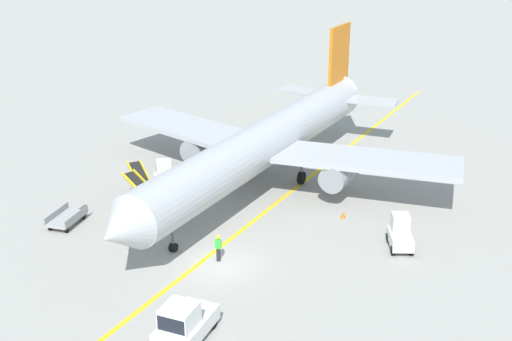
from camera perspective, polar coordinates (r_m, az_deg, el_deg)
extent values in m
plane|color=#9E9B93|center=(39.20, -3.13, -8.13)|extent=(300.00, 300.00, 0.00)
cube|color=yellow|center=(43.41, -0.98, -4.98)|extent=(25.63, 75.97, 0.01)
cylinder|color=#B2B5BA|center=(48.42, 0.66, 2.33)|extent=(12.63, 29.50, 3.30)
cone|color=#B2B5BA|center=(36.12, -11.76, -5.13)|extent=(3.83, 3.30, 3.23)
cone|color=#B2B5BA|center=(62.61, 7.90, 6.97)|extent=(3.86, 3.65, 3.14)
cube|color=#B2B5BA|center=(47.02, 9.58, 0.90)|extent=(13.41, 5.84, 0.36)
cylinder|color=gray|center=(47.03, 7.22, -0.27)|extent=(2.82, 3.64, 1.90)
cube|color=#B2B5BA|center=(53.51, -5.65, 3.66)|extent=(13.44, 10.38, 0.36)
cylinder|color=gray|center=(52.16, -4.74, 2.05)|extent=(2.82, 3.64, 1.90)
cube|color=orange|center=(59.62, 7.21, 9.87)|extent=(1.53, 3.88, 5.20)
cube|color=#B2B5BA|center=(59.07, 9.60, 5.99)|extent=(5.51, 3.11, 0.24)
cube|color=#B2B5BA|center=(61.24, 4.30, 6.78)|extent=(5.64, 4.29, 0.24)
cylinder|color=#4C4C51|center=(40.20, -7.23, -4.97)|extent=(0.20, 0.20, 3.12)
cylinder|color=black|center=(40.78, -7.15, -6.58)|extent=(0.51, 0.64, 0.56)
cylinder|color=#4C4C51|center=(49.83, 3.97, 0.52)|extent=(0.20, 0.20, 3.12)
cylinder|color=black|center=(50.22, 3.94, -0.63)|extent=(0.64, 1.02, 0.96)
cylinder|color=#4C4C51|center=(51.71, -0.44, 1.38)|extent=(0.20, 0.20, 3.12)
cylinder|color=black|center=(52.09, -0.43, 0.26)|extent=(0.64, 1.02, 0.96)
cube|color=black|center=(37.33, -9.82, -3.47)|extent=(2.98, 1.84, 0.60)
cube|color=silver|center=(32.88, -6.03, -13.22)|extent=(2.60, 3.91, 0.80)
cube|color=silver|center=(31.90, -6.64, -12.40)|extent=(1.82, 1.90, 1.10)
cube|color=black|center=(31.35, -7.33, -13.11)|extent=(1.41, 0.37, 0.77)
cylinder|color=black|center=(33.71, -3.72, -12.99)|extent=(0.34, 0.63, 0.60)
cylinder|color=black|center=(34.35, -6.20, -12.36)|extent=(0.34, 0.63, 0.60)
cube|color=silver|center=(41.57, 12.35, -5.79)|extent=(1.66, 2.57, 0.70)
cube|color=silver|center=(41.54, 12.35, -4.42)|extent=(1.20, 1.23, 1.10)
cube|color=black|center=(42.00, 12.23, -4.11)|extent=(0.98, 0.23, 0.77)
cylinder|color=black|center=(42.36, 11.38, -5.70)|extent=(0.31, 0.63, 0.60)
cylinder|color=black|center=(42.57, 12.85, -5.68)|extent=(0.31, 0.63, 0.60)
cylinder|color=black|center=(40.90, 11.75, -6.77)|extent=(0.31, 0.63, 0.60)
cylinder|color=black|center=(41.11, 13.27, -6.75)|extent=(0.31, 0.63, 0.60)
cube|color=silver|center=(49.94, -7.41, -0.68)|extent=(2.69, 2.01, 0.70)
cube|color=silver|center=(49.61, -7.95, 0.25)|extent=(1.36, 1.34, 1.10)
cube|color=black|center=(49.61, -8.54, 0.22)|extent=(0.39, 0.95, 0.77)
cylinder|color=black|center=(49.56, -8.35, -1.35)|extent=(0.64, 0.40, 0.60)
cylinder|color=black|center=(50.58, -8.36, -0.87)|extent=(0.64, 0.40, 0.60)
cylinder|color=black|center=(49.57, -6.41, -1.24)|extent=(0.64, 0.40, 0.60)
cylinder|color=black|center=(50.59, -6.46, -0.77)|extent=(0.64, 0.40, 0.60)
cube|color=silver|center=(45.00, -8.79, -3.41)|extent=(3.93, 3.49, 0.60)
cylinder|color=black|center=(45.85, -10.36, -3.43)|extent=(0.61, 0.54, 0.60)
cylinder|color=black|center=(46.45, -9.04, -3.00)|extent=(0.61, 0.54, 0.60)
cylinder|color=black|center=(43.80, -8.49, -4.55)|extent=(0.61, 0.54, 0.60)
cylinder|color=black|center=(44.43, -7.13, -4.07)|extent=(0.61, 0.54, 0.60)
cube|color=black|center=(45.07, -9.29, -2.06)|extent=(4.52, 3.74, 1.76)
cube|color=yellow|center=(44.81, -9.78, -2.07)|extent=(4.05, 3.10, 1.84)
cube|color=yellow|center=(45.25, -8.82, -1.77)|extent=(4.05, 3.10, 1.84)
cube|color=silver|center=(46.53, -9.35, -2.57)|extent=(3.47, 3.95, 0.60)
cylinder|color=black|center=(47.68, -10.53, -2.44)|extent=(0.53, 0.61, 0.60)
cylinder|color=black|center=(47.99, -9.07, -2.18)|extent=(0.53, 0.61, 0.60)
cylinder|color=black|center=(45.34, -9.60, -3.68)|extent=(0.53, 0.61, 0.60)
cylinder|color=black|center=(45.66, -8.07, -3.40)|extent=(0.53, 0.61, 0.60)
cube|color=black|center=(46.69, -9.64, -1.23)|extent=(3.69, 4.55, 1.76)
cube|color=yellow|center=(46.54, -10.18, -1.19)|extent=(3.05, 4.08, 1.84)
cube|color=yellow|center=(46.76, -9.12, -1.00)|extent=(3.05, 4.08, 1.84)
cube|color=#A5A5A8|center=(45.41, -16.01, -4.01)|extent=(1.79, 2.95, 0.16)
cube|color=#4C4C51|center=(46.82, -14.82, -3.12)|extent=(0.18, 0.90, 0.08)
cylinder|color=#4C4C51|center=(47.17, -14.54, -2.90)|extent=(0.12, 0.12, 0.05)
cube|color=gray|center=(45.70, -16.84, -3.60)|extent=(0.36, 2.79, 0.50)
cube|color=gray|center=(44.93, -15.23, -3.86)|extent=(0.36, 2.79, 0.50)
cylinder|color=black|center=(46.62, -15.92, -3.67)|extent=(0.16, 0.37, 0.36)
cylinder|color=black|center=(46.01, -14.66, -3.88)|extent=(0.16, 0.37, 0.36)
cylinder|color=black|center=(45.06, -17.32, -4.74)|extent=(0.16, 0.37, 0.36)
cylinder|color=black|center=(44.43, -16.03, -4.97)|extent=(0.16, 0.37, 0.36)
cylinder|color=#26262D|center=(39.42, -3.27, -7.24)|extent=(0.24, 0.24, 0.85)
cube|color=green|center=(39.09, -3.29, -6.34)|extent=(0.36, 0.22, 0.56)
sphere|color=#9E7051|center=(38.91, -3.30, -5.83)|extent=(0.20, 0.20, 0.20)
sphere|color=yellow|center=(38.88, -3.30, -5.75)|extent=(0.24, 0.24, 0.24)
cone|color=orange|center=(52.86, 6.08, 0.16)|extent=(0.36, 0.36, 0.44)
cone|color=orange|center=(54.38, 14.14, 0.22)|extent=(0.36, 0.36, 0.44)
cone|color=orange|center=(45.09, 7.53, -3.81)|extent=(0.36, 0.36, 0.44)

